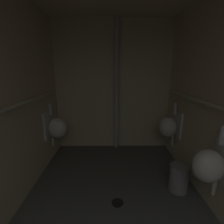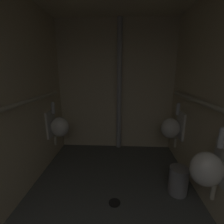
% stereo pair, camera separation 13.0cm
% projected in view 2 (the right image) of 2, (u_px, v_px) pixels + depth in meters
% --- Properties ---
extents(floor, '(2.29, 3.51, 0.08)m').
position_uv_depth(floor, '(110.00, 221.00, 1.70)').
color(floor, '#4C4F4C').
rests_on(floor, ground).
extents(wall_back, '(2.29, 0.06, 2.41)m').
position_uv_depth(wall_back, '(116.00, 88.00, 3.06)').
color(wall_back, beige).
rests_on(wall_back, ground).
extents(urinal_left_mid, '(0.32, 0.30, 0.76)m').
position_uv_depth(urinal_left_mid, '(59.00, 126.00, 2.68)').
color(urinal_left_mid, silver).
extents(urinal_right_mid, '(0.32, 0.30, 0.76)m').
position_uv_depth(urinal_right_mid, '(209.00, 168.00, 1.52)').
color(urinal_right_mid, silver).
extents(urinal_right_far, '(0.32, 0.30, 0.76)m').
position_uv_depth(urinal_right_far, '(172.00, 128.00, 2.61)').
color(urinal_right_far, silver).
extents(standpipe_back_wall, '(0.09, 0.09, 2.36)m').
position_uv_depth(standpipe_back_wall, '(119.00, 88.00, 2.95)').
color(standpipe_back_wall, '#B2B2B2').
rests_on(standpipe_back_wall, ground).
extents(floor_drain, '(0.14, 0.14, 0.01)m').
position_uv_depth(floor_drain, '(115.00, 202.00, 1.89)').
color(floor_drain, black).
rests_on(floor_drain, ground).
extents(waste_bin, '(0.23, 0.23, 0.35)m').
position_uv_depth(waste_bin, '(178.00, 181.00, 2.01)').
color(waste_bin, gray).
rests_on(waste_bin, ground).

